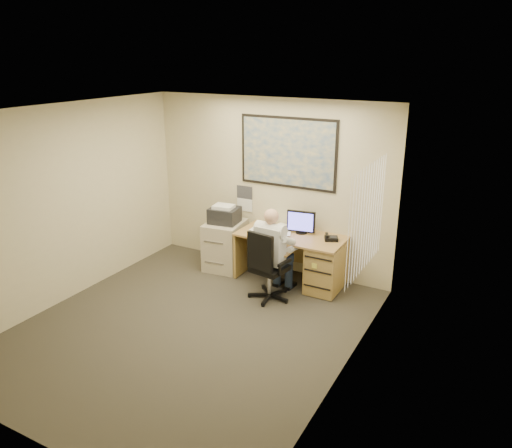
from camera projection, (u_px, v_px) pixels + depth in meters
The scene contains 8 objects.
room_shell at pixel (184, 228), 5.89m from camera, with size 4.00×4.50×2.70m.
desk at pixel (312, 258), 7.37m from camera, with size 1.60×0.97×1.09m.
world_map at pixel (288, 153), 7.43m from camera, with size 1.56×0.03×1.06m, color #1E4C93.
wall_calendar at pixel (245, 199), 8.04m from camera, with size 0.28×0.01×0.42m, color white.
window_blinds at pixel (368, 218), 5.60m from camera, with size 0.06×1.40×1.30m, color beige, non-canonical shape.
filing_cabinet at pixel (225, 241), 7.98m from camera, with size 0.63×0.72×1.06m.
office_chair at pixel (269, 280), 6.99m from camera, with size 0.70×0.70×1.03m.
person at pixel (271, 254), 6.94m from camera, with size 0.55×0.79×1.31m, color silver, non-canonical shape.
Camera 1 is at (3.39, -4.47, 3.32)m, focal length 35.00 mm.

